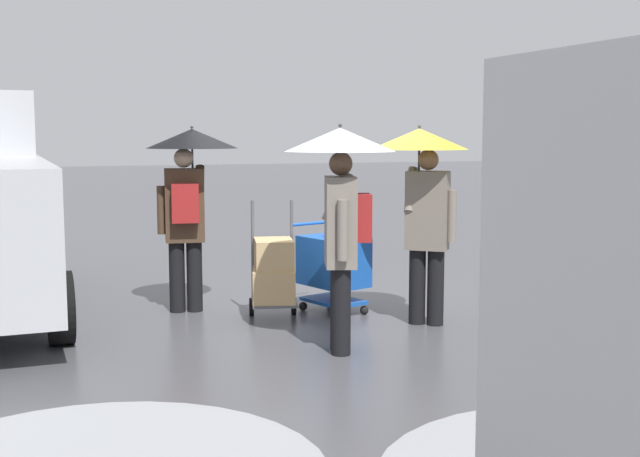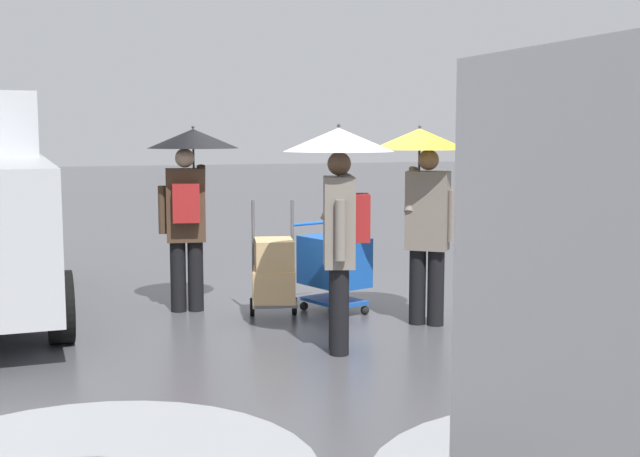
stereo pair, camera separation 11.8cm
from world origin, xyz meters
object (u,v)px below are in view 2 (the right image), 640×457
(hand_dolly_boxes, at_px, (274,273))
(pedestrian_pink_side, at_px, (423,180))
(pedestrian_black_side, at_px, (340,186))
(pedestrian_white_side, at_px, (190,176))
(shopping_cart_vendor, at_px, (334,264))

(hand_dolly_boxes, bearing_deg, pedestrian_pink_side, 154.46)
(pedestrian_black_side, relative_size, pedestrian_white_side, 1.00)
(hand_dolly_boxes, height_order, pedestrian_white_side, pedestrian_white_side)
(shopping_cart_vendor, bearing_deg, pedestrian_white_side, -22.80)
(shopping_cart_vendor, xyz_separation_m, hand_dolly_boxes, (0.77, 0.16, -0.04))
(pedestrian_pink_side, bearing_deg, pedestrian_white_side, -33.96)
(hand_dolly_boxes, distance_m, pedestrian_white_side, 1.52)
(pedestrian_white_side, bearing_deg, hand_dolly_boxes, 133.63)
(shopping_cart_vendor, relative_size, pedestrian_pink_side, 0.49)
(pedestrian_pink_side, xyz_separation_m, pedestrian_white_side, (2.22, -1.49, 0.00))
(hand_dolly_boxes, xyz_separation_m, pedestrian_black_side, (-0.23, 1.40, 1.04))
(shopping_cart_vendor, bearing_deg, hand_dolly_boxes, 11.45)
(shopping_cart_vendor, relative_size, pedestrian_white_side, 0.49)
(shopping_cart_vendor, relative_size, hand_dolly_boxes, 0.79)
(hand_dolly_boxes, xyz_separation_m, pedestrian_pink_side, (-1.46, 0.70, 1.04))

